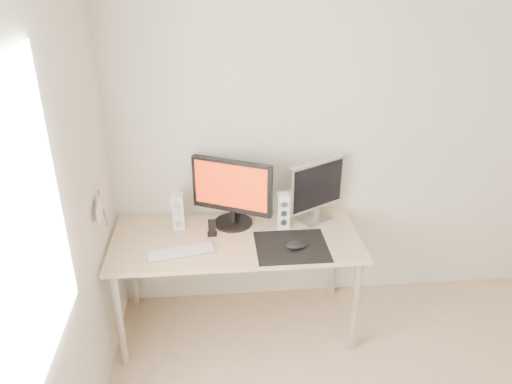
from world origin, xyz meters
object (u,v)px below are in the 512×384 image
second_monitor (316,188)px  phone_dock (212,230)px  main_monitor (232,190)px  speaker_right (283,210)px  mouse (296,246)px  speaker_left (178,211)px  desk (236,247)px  keyboard (181,252)px

second_monitor → phone_dock: 0.74m
main_monitor → speaker_right: bearing=-10.1°
mouse → speaker_left: speaker_left is taller
desk → second_monitor: size_ratio=3.68×
desk → second_monitor: 0.66m
second_monitor → mouse: bearing=-117.8°
second_monitor → main_monitor: bearing=-179.0°
main_monitor → phone_dock: (-0.14, -0.13, -0.22)m
phone_dock → second_monitor: bearing=11.1°
desk → second_monitor: (0.55, 0.18, 0.32)m
desk → speaker_left: bearing=156.5°
speaker_left → mouse: bearing=-24.8°
mouse → phone_dock: (-0.51, 0.22, 0.01)m
phone_dock → speaker_left: bearing=151.3°
desk → speaker_right: speaker_right is taller
second_monitor → speaker_left: 0.93m
second_monitor → speaker_right: bearing=-163.2°
second_monitor → keyboard: 0.98m
main_monitor → desk: bearing=-85.9°
mouse → desk: bearing=153.9°
mouse → speaker_right: size_ratio=0.50×
phone_dock → mouse: bearing=-23.1°
phone_dock → main_monitor: bearing=42.3°
desk → phone_dock: 0.19m
desk → speaker_right: bearing=19.0°
mouse → second_monitor: 0.46m
keyboard → phone_dock: size_ratio=3.89×
speaker_left → phone_dock: bearing=-28.7°
speaker_right → phone_dock: speaker_right is taller
mouse → main_monitor: main_monitor is taller
speaker_right → main_monitor: bearing=169.9°
keyboard → phone_dock: phone_dock is taller
mouse → speaker_left: size_ratio=0.50×
mouse → speaker_left: (-0.73, 0.34, 0.10)m
speaker_left → second_monitor: bearing=1.1°
speaker_left → keyboard: (0.02, -0.32, -0.11)m
speaker_right → phone_dock: bearing=-171.8°
desk → main_monitor: 0.37m
phone_dock → keyboard: bearing=-134.1°
speaker_right → keyboard: 0.73m
speaker_left → keyboard: 0.34m
mouse → speaker_right: speaker_right is taller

